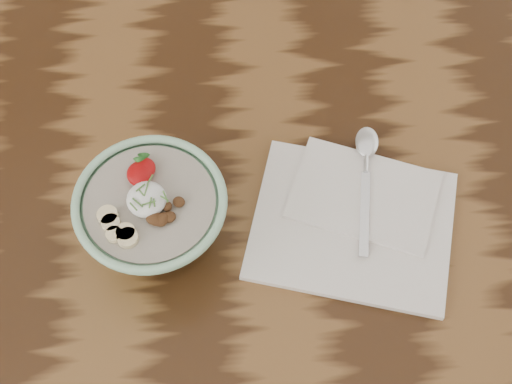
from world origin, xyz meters
The scene contains 4 objects.
table centered at (0.00, 0.00, 65.70)cm, with size 160.00×90.00×75.00cm.
breakfast_bowl centered at (-3.86, -2.31, 80.72)cm, with size 16.97×16.97×11.27cm.
napkin centered at (19.69, -1.61, 75.61)cm, with size 27.75×24.62×1.45cm.
spoon centered at (21.96, 5.87, 76.84)cm, with size 4.86×17.96×0.94cm.
Camera 1 is at (5.47, -38.51, 152.61)cm, focal length 50.00 mm.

